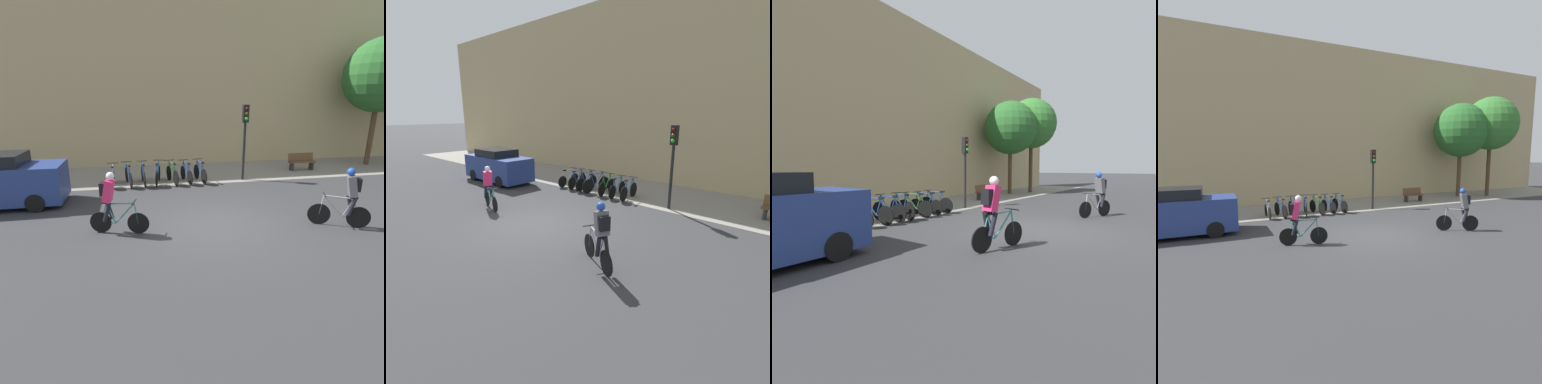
# 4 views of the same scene
# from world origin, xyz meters

# --- Properties ---
(ground) EXTENTS (200.00, 200.00, 0.00)m
(ground) POSITION_xyz_m (0.00, 0.00, 0.00)
(ground) COLOR #333335
(kerb_strip) EXTENTS (44.00, 4.50, 0.01)m
(kerb_strip) POSITION_xyz_m (0.00, 6.75, 0.00)
(kerb_strip) COLOR gray
(kerb_strip) RESTS_ON ground
(building_facade) EXTENTS (44.00, 0.60, 10.16)m
(building_facade) POSITION_xyz_m (0.00, 9.30, 5.08)
(building_facade) COLOR tan
(building_facade) RESTS_ON ground
(cyclist_pink) EXTENTS (1.62, 0.61, 1.74)m
(cyclist_pink) POSITION_xyz_m (-2.93, 0.04, 0.95)
(cyclist_pink) COLOR black
(cyclist_pink) RESTS_ON ground
(cyclist_grey) EXTENTS (1.54, 0.82, 1.76)m
(cyclist_grey) POSITION_xyz_m (3.66, -0.85, 0.95)
(cyclist_grey) COLOR black
(cyclist_grey) RESTS_ON ground
(parked_bike_0) EXTENTS (0.46, 1.57, 0.94)m
(parked_bike_0) POSITION_xyz_m (-3.16, 4.99, 0.38)
(parked_bike_0) COLOR black
(parked_bike_0) RESTS_ON ground
(parked_bike_1) EXTENTS (0.47, 1.68, 0.97)m
(parked_bike_1) POSITION_xyz_m (-2.52, 4.99, 0.40)
(parked_bike_1) COLOR black
(parked_bike_1) RESTS_ON ground
(parked_bike_2) EXTENTS (0.46, 1.72, 0.97)m
(parked_bike_2) POSITION_xyz_m (-1.88, 4.99, 0.40)
(parked_bike_2) COLOR black
(parked_bike_2) RESTS_ON ground
(parked_bike_3) EXTENTS (0.50, 1.70, 0.99)m
(parked_bike_3) POSITION_xyz_m (-1.24, 4.99, 0.41)
(parked_bike_3) COLOR black
(parked_bike_3) RESTS_ON ground
(parked_bike_4) EXTENTS (0.48, 1.64, 0.97)m
(parked_bike_4) POSITION_xyz_m (-0.60, 4.99, 0.40)
(parked_bike_4) COLOR black
(parked_bike_4) RESTS_ON ground
(parked_bike_5) EXTENTS (0.46, 1.64, 0.96)m
(parked_bike_5) POSITION_xyz_m (0.04, 4.99, 0.39)
(parked_bike_5) COLOR black
(parked_bike_5) RESTS_ON ground
(parked_bike_6) EXTENTS (0.46, 1.67, 0.97)m
(parked_bike_6) POSITION_xyz_m (0.67, 4.99, 0.40)
(parked_bike_6) COLOR black
(parked_bike_6) RESTS_ON ground
(traffic_light_pole) EXTENTS (0.26, 0.30, 3.37)m
(traffic_light_pole) POSITION_xyz_m (2.69, 4.91, 2.35)
(traffic_light_pole) COLOR black
(traffic_light_pole) RESTS_ON ground
(parked_car) EXTENTS (4.30, 1.84, 1.85)m
(parked_car) POSITION_xyz_m (-6.88, 3.05, 0.90)
(parked_car) COLOR navy
(parked_car) RESTS_ON ground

